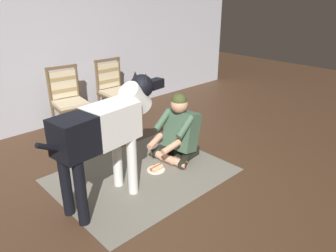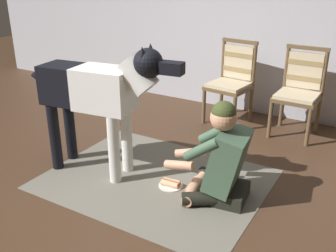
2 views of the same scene
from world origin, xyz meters
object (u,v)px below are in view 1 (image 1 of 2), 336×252
dining_chair_right_of_pair (113,87)px  large_dog (107,128)px  dining_chair_left_of_pair (68,97)px  hot_dog_on_plate (156,168)px  person_sitting_on_floor (179,132)px

dining_chair_right_of_pair → large_dog: bearing=-125.5°
dining_chair_left_of_pair → hot_dog_on_plate: (0.16, -1.75, -0.52)m
dining_chair_left_of_pair → dining_chair_right_of_pair: 0.79m
dining_chair_left_of_pair → dining_chair_right_of_pair: (0.79, 0.00, 0.00)m
dining_chair_left_of_pair → person_sitting_on_floor: size_ratio=1.16×
person_sitting_on_floor → hot_dog_on_plate: size_ratio=3.98×
dining_chair_right_of_pair → person_sitting_on_floor: bearing=-96.7°
hot_dog_on_plate → large_dog: bearing=-172.9°
dining_chair_left_of_pair → dining_chair_right_of_pair: bearing=0.0°
person_sitting_on_floor → hot_dog_on_plate: bearing=-172.9°
dining_chair_left_of_pair → dining_chair_right_of_pair: size_ratio=1.00×
dining_chair_left_of_pair → hot_dog_on_plate: 1.84m
dining_chair_left_of_pair → person_sitting_on_floor: bearing=-70.7°
dining_chair_right_of_pair → large_dog: size_ratio=0.66×
dining_chair_right_of_pair → person_sitting_on_floor: dining_chair_right_of_pair is taller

